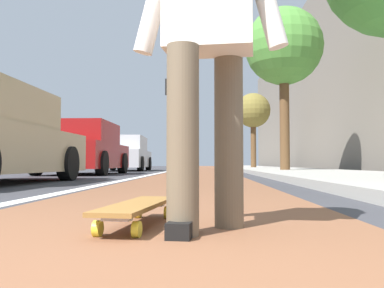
% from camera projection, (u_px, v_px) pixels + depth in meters
% --- Properties ---
extents(ground_plane, '(80.00, 80.00, 0.00)m').
position_uv_depth(ground_plane, '(197.00, 175.00, 11.11)').
color(ground_plane, '#38383D').
extents(bike_lane_paint, '(56.00, 2.20, 0.00)m').
position_uv_depth(bike_lane_paint, '(202.00, 169.00, 25.09)').
color(bike_lane_paint, brown).
rests_on(bike_lane_paint, ground).
extents(lane_stripe_white, '(52.00, 0.16, 0.01)m').
position_uv_depth(lane_stripe_white, '(177.00, 170.00, 21.14)').
color(lane_stripe_white, silver).
rests_on(lane_stripe_white, ground).
extents(sidewalk_curb, '(52.00, 3.20, 0.11)m').
position_uv_depth(sidewalk_curb, '(269.00, 169.00, 18.99)').
color(sidewalk_curb, '#9E9B93').
rests_on(sidewalk_curb, ground).
extents(building_facade, '(40.00, 1.20, 9.03)m').
position_uv_depth(building_facade, '(313.00, 88.00, 23.08)').
color(building_facade, slate).
rests_on(building_facade, ground).
extents(skateboard, '(0.86, 0.30, 0.11)m').
position_uv_depth(skateboard, '(138.00, 207.00, 2.02)').
color(skateboard, yellow).
rests_on(skateboard, ground).
extents(skater_person, '(0.44, 0.72, 1.64)m').
position_uv_depth(skater_person, '(208.00, 27.00, 1.90)').
color(skater_person, brown).
rests_on(skater_person, ground).
extents(parked_car_mid, '(4.07, 1.96, 1.48)m').
position_uv_depth(parked_car_mid, '(83.00, 150.00, 11.83)').
color(parked_car_mid, maroon).
rests_on(parked_car_mid, ground).
extents(parked_car_far, '(4.48, 1.96, 1.46)m').
position_uv_depth(parked_car_far, '(126.00, 155.00, 17.70)').
color(parked_car_far, '#B7B7BC').
rests_on(parked_car_far, ground).
extents(traffic_light, '(0.33, 0.28, 4.54)m').
position_uv_depth(traffic_light, '(168.00, 107.00, 20.60)').
color(traffic_light, '#2D2D2D').
rests_on(traffic_light, ground).
extents(street_tree_mid, '(2.47, 2.47, 5.29)m').
position_uv_depth(street_tree_mid, '(284.00, 48.00, 13.17)').
color(street_tree_mid, brown).
rests_on(street_tree_mid, ground).
extents(street_tree_far, '(1.82, 1.82, 4.04)m').
position_uv_depth(street_tree_far, '(253.00, 111.00, 21.87)').
color(street_tree_far, brown).
rests_on(street_tree_far, ground).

